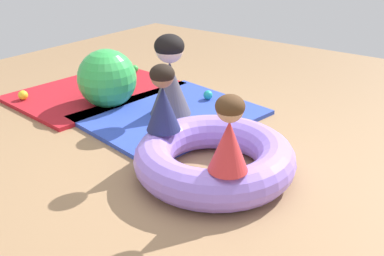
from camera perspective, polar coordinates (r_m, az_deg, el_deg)
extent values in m
plane|color=#93704C|center=(3.21, 1.59, -5.82)|extent=(8.00, 8.00, 0.00)
cube|color=#B21923|center=(4.87, -12.47, 4.70)|extent=(1.76, 1.32, 0.04)
cube|color=#2D47B7|center=(4.14, -2.79, 1.68)|extent=(1.71, 1.50, 0.04)
torus|color=#9975EA|center=(3.13, 2.93, -3.88)|extent=(1.15, 1.15, 0.27)
cone|color=navy|center=(3.17, -3.79, 2.56)|extent=(0.29, 0.29, 0.33)
sphere|color=#936647|center=(3.09, -3.91, 6.75)|extent=(0.17, 0.17, 0.17)
ellipsoid|color=black|center=(3.08, -3.92, 7.04)|extent=(0.18, 0.18, 0.14)
cone|color=red|center=(2.63, 4.80, -2.33)|extent=(0.31, 0.31, 0.33)
sphere|color=tan|center=(2.53, 4.98, 2.50)|extent=(0.16, 0.16, 0.16)
ellipsoid|color=#472D19|center=(2.53, 5.00, 2.84)|extent=(0.18, 0.18, 0.14)
cone|color=#4C4751|center=(4.04, -2.86, 5.23)|extent=(0.54, 0.54, 0.50)
sphere|color=beige|center=(3.93, -2.98, 10.27)|extent=(0.25, 0.25, 0.25)
ellipsoid|color=black|center=(3.93, -2.98, 10.63)|extent=(0.27, 0.27, 0.21)
sphere|color=yellow|center=(4.76, -21.18, 4.02)|extent=(0.10, 0.10, 0.10)
sphere|color=teal|center=(4.45, 2.10, 4.33)|extent=(0.09, 0.09, 0.09)
sphere|color=blue|center=(4.25, 6.13, 3.02)|extent=(0.07, 0.07, 0.07)
sphere|color=pink|center=(4.58, -9.19, 4.54)|extent=(0.09, 0.09, 0.09)
sphere|color=green|center=(5.39, -7.48, 7.69)|extent=(0.08, 0.08, 0.08)
sphere|color=green|center=(4.38, -11.02, 6.34)|extent=(0.58, 0.58, 0.58)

